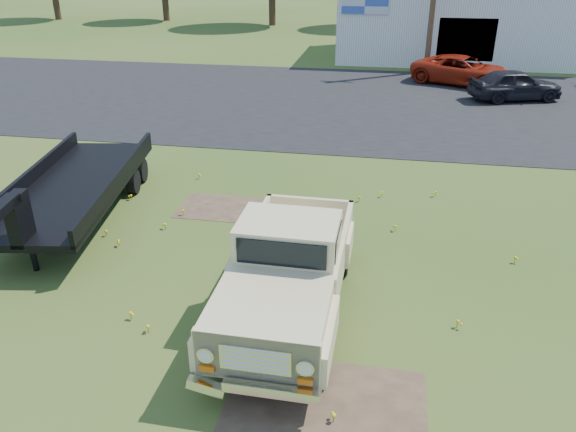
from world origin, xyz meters
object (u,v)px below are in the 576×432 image
Objects in this scene: vintage_pickup_truck at (288,269)px; dark_sedan at (515,85)px; red_pickup at (462,71)px; flatbed_trailer at (74,181)px.

dark_sedan is (6.98, 17.38, -0.31)m from vintage_pickup_truck.
vintage_pickup_truck is at bearing -171.30° from red_pickup.
vintage_pickup_truck reaches higher than red_pickup.
vintage_pickup_truck is at bearing -37.21° from flatbed_trailer.
vintage_pickup_truck is at bearing 140.86° from dark_sedan.
dark_sedan reaches higher than red_pickup.
dark_sedan is (12.93, 14.20, -0.28)m from flatbed_trailer.
flatbed_trailer is 19.21m from dark_sedan.
red_pickup is 1.22× the size of dark_sedan.
red_pickup is 3.41m from dark_sedan.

